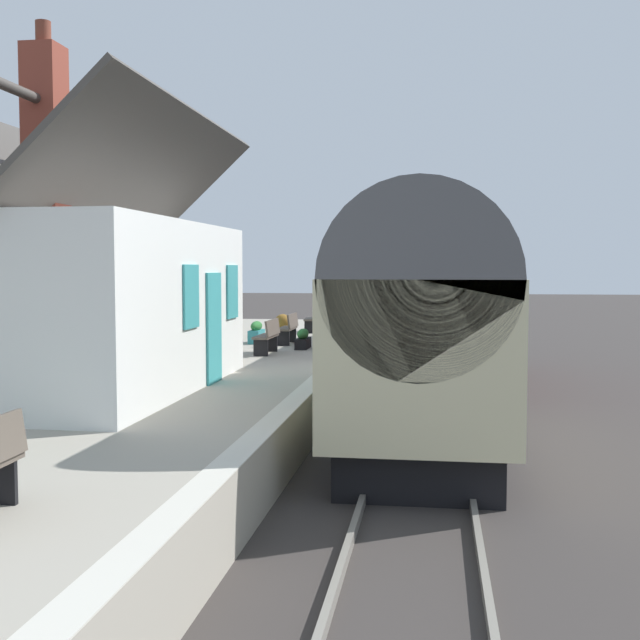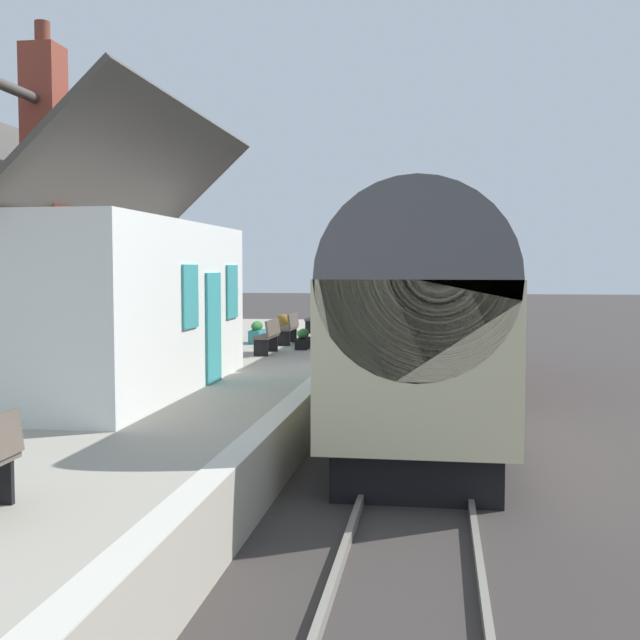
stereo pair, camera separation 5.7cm
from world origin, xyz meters
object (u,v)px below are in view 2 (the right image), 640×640
Objects in this scene: bench_by_lamp at (289,328)px; bench_near_building at (268,335)px; station_building at (91,298)px; planter_under_sign at (283,327)px; planter_edge_near at (227,323)px; planter_edge_far at (257,333)px; bench_mid_platform at (314,318)px; planter_corner_building at (230,320)px; train at (426,309)px; planter_bench_left at (303,339)px.

bench_near_building is at bearing 179.12° from bench_by_lamp.
station_building is 9.35× the size of planter_under_sign.
bench_by_lamp is 2.74m from planter_edge_near.
planter_edge_far is 1.02× the size of planter_edge_near.
station_building is 9.21m from bench_by_lamp.
bench_mid_platform is 3.14m from planter_under_sign.
planter_edge_near reaches higher than planter_edge_far.
planter_corner_building is (14.31, 1.27, -1.35)m from station_building.
train is 6.89m from planter_under_sign.
planter_edge_near is (-3.83, -0.95, 0.18)m from planter_corner_building.
planter_under_sign reaches higher than planter_corner_building.
bench_by_lamp is 1.37m from planter_bench_left.
station_building is 14.43m from planter_corner_building.
planter_under_sign is at bearing -100.77° from planter_edge_near.
train is 18.39× the size of planter_edge_near.
bench_near_building reaches higher than planter_corner_building.
bench_near_building is 4.76m from planter_edge_near.
train is at bearing -130.49° from planter_edge_far.
bench_by_lamp is at bearing -161.11° from planter_under_sign.
bench_near_building is at bearing 155.61° from planter_bench_left.
bench_near_building is at bearing 179.22° from bench_mid_platform.
station_building is at bearing 129.55° from train.
bench_near_building reaches higher than planter_under_sign.
bench_mid_platform is at bearing -108.31° from planter_corner_building.
bench_by_lamp is (8.93, -1.94, -1.18)m from station_building.
planter_edge_near is at bearing 55.44° from bench_by_lamp.
planter_corner_building is at bearing 5.08° from station_building.
planter_corner_building is (9.44, 7.17, -0.95)m from train.
bench_by_lamp is 6.27m from planter_corner_building.
train is 9.26m from bench_mid_platform.
bench_by_lamp is at bearing -0.88° from bench_near_building.
planter_edge_near is (4.21, 2.22, 0.01)m from bench_near_building.
bench_by_lamp reaches higher than planter_under_sign.
bench_by_lamp is 1.76× the size of planter_corner_building.
train is 11.89m from planter_corner_building.
bench_mid_platform is 4.27m from planter_edge_far.
planter_under_sign is (1.20, 0.41, -0.07)m from bench_by_lamp.
bench_near_building is 1.55× the size of planter_edge_near.
planter_bench_left is 2.63m from planter_under_sign.
bench_by_lamp is (4.06, 3.96, -0.78)m from train.
planter_edge_near reaches higher than bench_near_building.
station_building reaches higher than bench_near_building.
planter_bench_left is 3.99m from planter_edge_near.
planter_under_sign is at bearing 23.07° from planter_bench_left.
planter_under_sign is 1.01× the size of planter_corner_building.
planter_edge_far is (-1.04, 0.58, -0.10)m from planter_under_sign.
planter_corner_building is at bearing 23.05° from planter_edge_far.
planter_corner_building is 3.95m from planter_edge_near.
bench_near_building is at bearing -161.43° from planter_edge_far.
station_building reaches higher than bench_by_lamp.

